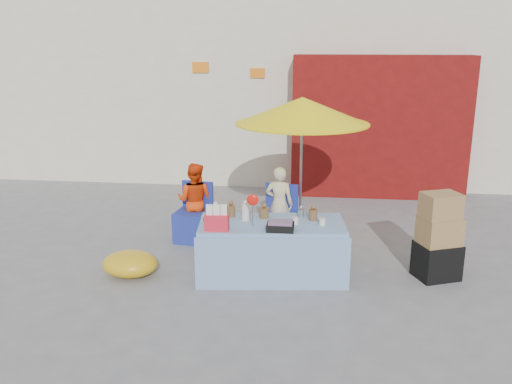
# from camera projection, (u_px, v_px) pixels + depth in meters

# --- Properties ---
(ground) EXTENTS (80.00, 80.00, 0.00)m
(ground) POSITION_uv_depth(u_px,v_px,m) (224.00, 283.00, 6.59)
(ground) COLOR slate
(ground) RESTS_ON ground
(backdrop) EXTENTS (14.00, 8.00, 7.80)m
(backdrop) POSITION_uv_depth(u_px,v_px,m) (298.00, 29.00, 12.88)
(backdrop) COLOR silver
(backdrop) RESTS_ON ground
(market_table) EXTENTS (1.90, 1.05, 1.10)m
(market_table) POSITION_uv_depth(u_px,v_px,m) (271.00, 249.00, 6.72)
(market_table) COLOR #89A8DC
(market_table) RESTS_ON ground
(chair_left) EXTENTS (0.54, 0.54, 0.85)m
(chair_left) POSITION_uv_depth(u_px,v_px,m) (194.00, 224.00, 7.95)
(chair_left) COLOR navy
(chair_left) RESTS_ON ground
(chair_right) EXTENTS (0.54, 0.54, 0.85)m
(chair_right) POSITION_uv_depth(u_px,v_px,m) (278.00, 227.00, 7.81)
(chair_right) COLOR navy
(chair_right) RESTS_ON ground
(vendor_orange) EXTENTS (0.61, 0.51, 1.14)m
(vendor_orange) POSITION_uv_depth(u_px,v_px,m) (195.00, 201.00, 7.99)
(vendor_orange) COLOR #EC3E0C
(vendor_orange) RESTS_ON ground
(vendor_beige) EXTENTS (0.44, 0.32, 1.12)m
(vendor_beige) POSITION_uv_depth(u_px,v_px,m) (279.00, 204.00, 7.86)
(vendor_beige) COLOR beige
(vendor_beige) RESTS_ON ground
(umbrella) EXTENTS (1.90, 1.90, 2.09)m
(umbrella) POSITION_uv_depth(u_px,v_px,m) (302.00, 111.00, 7.60)
(umbrella) COLOR gray
(umbrella) RESTS_ON ground
(box_stack) EXTENTS (0.61, 0.56, 1.09)m
(box_stack) POSITION_uv_depth(u_px,v_px,m) (439.00, 239.00, 6.62)
(box_stack) COLOR black
(box_stack) RESTS_ON ground
(tarp_bundle) EXTENTS (0.78, 0.67, 0.31)m
(tarp_bundle) POSITION_uv_depth(u_px,v_px,m) (130.00, 264.00, 6.77)
(tarp_bundle) COLOR gold
(tarp_bundle) RESTS_ON ground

